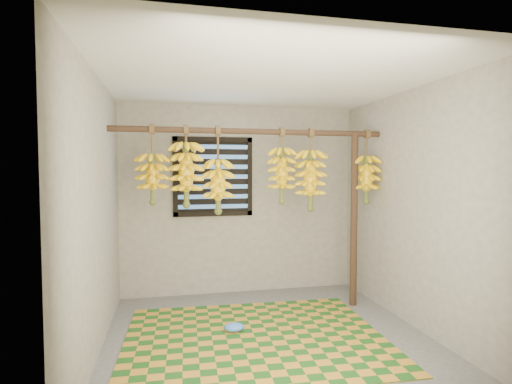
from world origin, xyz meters
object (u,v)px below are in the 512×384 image
object	(u,v)px
banana_bunch_e	(310,180)
banana_bunch_a	(153,179)
support_post	(354,220)
banana_bunch_f	(366,179)
woven_mat	(255,338)
banana_bunch_c	(218,186)
plastic_bag	(234,327)
banana_bunch_b	(186,174)
banana_bunch_d	(282,175)

from	to	relation	value
banana_bunch_e	banana_bunch_a	bearing A→B (deg)	180.00
support_post	banana_bunch_f	distance (m)	0.50
woven_mat	banana_bunch_c	distance (m)	1.58
banana_bunch_f	plastic_bag	bearing A→B (deg)	-163.28
support_post	banana_bunch_c	distance (m)	1.63
banana_bunch_b	banana_bunch_d	bearing A→B (deg)	0.00
support_post	banana_bunch_c	world-z (taller)	banana_bunch_c
woven_mat	support_post	bearing A→B (deg)	26.88
banana_bunch_d	banana_bunch_f	world-z (taller)	same
banana_bunch_e	banana_bunch_b	bearing A→B (deg)	180.00
plastic_bag	banana_bunch_e	xyz separation A→B (m)	(0.96, 0.49, 1.42)
woven_mat	banana_bunch_a	bearing A→B (deg)	144.44
banana_bunch_a	banana_bunch_f	bearing A→B (deg)	-0.00
support_post	banana_bunch_b	distance (m)	1.99
support_post	banana_bunch_e	size ratio (longest dim) A/B	2.18
support_post	woven_mat	world-z (taller)	support_post
support_post	plastic_bag	xyz separation A→B (m)	(-1.49, -0.49, -0.95)
banana_bunch_a	banana_bunch_c	xyz separation A→B (m)	(0.68, -0.00, -0.08)
banana_bunch_a	banana_bunch_e	world-z (taller)	same
support_post	banana_bunch_c	xyz separation A→B (m)	(-1.58, 0.00, 0.41)
banana_bunch_b	banana_bunch_f	size ratio (longest dim) A/B	1.00
support_post	banana_bunch_b	bearing A→B (deg)	180.00
support_post	banana_bunch_a	bearing A→B (deg)	180.00
banana_bunch_f	banana_bunch_d	bearing A→B (deg)	180.00
banana_bunch_a	banana_bunch_c	world-z (taller)	same
woven_mat	banana_bunch_b	world-z (taller)	banana_bunch_b
banana_bunch_a	banana_bunch_b	bearing A→B (deg)	-0.00
banana_bunch_c	banana_bunch_e	xyz separation A→B (m)	(1.05, 0.00, 0.06)
support_post	plastic_bag	distance (m)	1.84
banana_bunch_b	support_post	bearing A→B (deg)	0.00
banana_bunch_a	banana_bunch_f	xyz separation A→B (m)	(2.41, -0.00, -0.02)
banana_bunch_b	banana_bunch_e	world-z (taller)	same
support_post	banana_bunch_d	world-z (taller)	banana_bunch_d
support_post	banana_bunch_b	world-z (taller)	banana_bunch_b
support_post	banana_bunch_b	size ratio (longest dim) A/B	2.34
banana_bunch_a	banana_bunch_b	xyz separation A→B (m)	(0.34, -0.00, 0.04)
banana_bunch_a	banana_bunch_e	size ratio (longest dim) A/B	0.89
banana_bunch_b	banana_bunch_a	bearing A→B (deg)	180.00
woven_mat	banana_bunch_d	xyz separation A→B (m)	(0.45, 0.67, 1.52)
plastic_bag	banana_bunch_b	size ratio (longest dim) A/B	0.23
plastic_bag	banana_bunch_d	distance (m)	1.67
banana_bunch_a	banana_bunch_b	size ratio (longest dim) A/B	0.96
plastic_bag	banana_bunch_f	bearing A→B (deg)	16.72
plastic_bag	banana_bunch_c	distance (m)	1.45
support_post	banana_bunch_f	xyz separation A→B (m)	(0.15, 0.00, 0.48)
plastic_bag	banana_bunch_a	distance (m)	1.71
banana_bunch_a	plastic_bag	bearing A→B (deg)	-32.70
banana_bunch_e	support_post	bearing A→B (deg)	0.00
banana_bunch_d	banana_bunch_a	bearing A→B (deg)	180.00
plastic_bag	banana_bunch_f	xyz separation A→B (m)	(1.64, 0.49, 1.43)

